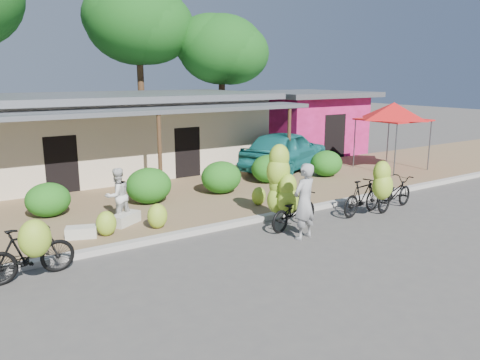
# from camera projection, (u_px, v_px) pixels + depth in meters

# --- Properties ---
(ground) EXTENTS (100.00, 100.00, 0.00)m
(ground) POSITION_uv_depth(u_px,v_px,m) (266.00, 251.00, 11.17)
(ground) COLOR #4A4744
(ground) RESTS_ON ground
(sidewalk) EXTENTS (60.00, 6.00, 0.12)m
(sidewalk) POSITION_uv_depth(u_px,v_px,m) (175.00, 202.00, 15.24)
(sidewalk) COLOR brown
(sidewalk) RESTS_ON ground
(curb) EXTENTS (60.00, 0.25, 0.15)m
(curb) POSITION_uv_depth(u_px,v_px,m) (223.00, 226.00, 12.79)
(curb) COLOR #A8A399
(curb) RESTS_ON ground
(shop_main) EXTENTS (13.00, 8.50, 3.35)m
(shop_main) POSITION_uv_depth(u_px,v_px,m) (113.00, 133.00, 19.73)
(shop_main) COLOR beige
(shop_main) RESTS_ON ground
(shop_pink) EXTENTS (6.00, 6.00, 3.25)m
(shop_pink) POSITION_uv_depth(u_px,v_px,m) (303.00, 121.00, 25.38)
(shop_pink) COLOR #DB217A
(shop_pink) RESTS_ON ground
(tree_center_right) EXTENTS (5.63, 5.54, 9.06)m
(tree_center_right) POSITION_uv_depth(u_px,v_px,m) (134.00, 21.00, 24.99)
(tree_center_right) COLOR #4F3A1F
(tree_center_right) RESTS_ON ground
(tree_near_right) EXTENTS (4.90, 4.76, 7.41)m
(tree_near_right) POSITION_uv_depth(u_px,v_px,m) (217.00, 48.00, 25.79)
(tree_near_right) COLOR #4F3A1F
(tree_near_right) RESTS_ON ground
(hedge_1) EXTENTS (1.26, 1.13, 0.98)m
(hedge_1) POSITION_uv_depth(u_px,v_px,m) (48.00, 200.00, 13.41)
(hedge_1) COLOR #155C15
(hedge_1) RESTS_ON sidewalk
(hedge_2) EXTENTS (1.45, 1.31, 1.13)m
(hedge_2) POSITION_uv_depth(u_px,v_px,m) (149.00, 186.00, 14.81)
(hedge_2) COLOR #155C15
(hedge_2) RESTS_ON sidewalk
(hedge_3) EXTENTS (1.42, 1.27, 1.10)m
(hedge_3) POSITION_uv_depth(u_px,v_px,m) (221.00, 177.00, 16.08)
(hedge_3) COLOR #155C15
(hedge_3) RESTS_ON sidewalk
(hedge_4) EXTENTS (1.35, 1.22, 1.06)m
(hedge_4) POSITION_uv_depth(u_px,v_px,m) (269.00, 169.00, 17.68)
(hedge_4) COLOR #155C15
(hedge_4) RESTS_ON sidewalk
(hedge_5) EXTENTS (1.33, 1.20, 1.04)m
(hedge_5) POSITION_uv_depth(u_px,v_px,m) (326.00, 163.00, 18.77)
(hedge_5) COLOR #155C15
(hedge_5) RESTS_ON sidewalk
(red_canopy) EXTENTS (3.50, 3.50, 2.86)m
(red_canopy) POSITION_uv_depth(u_px,v_px,m) (394.00, 111.00, 19.87)
(red_canopy) COLOR #59595E
(red_canopy) RESTS_ON sidewalk
(bike_left) EXTENTS (1.89, 1.24, 1.44)m
(bike_left) POSITION_uv_depth(u_px,v_px,m) (30.00, 251.00, 9.42)
(bike_left) COLOR black
(bike_left) RESTS_ON ground
(bike_center) EXTENTS (1.96, 1.35, 2.27)m
(bike_center) POSITION_uv_depth(u_px,v_px,m) (287.00, 195.00, 12.84)
(bike_center) COLOR black
(bike_center) RESTS_ON ground
(bike_right) EXTENTS (1.86, 1.30, 1.73)m
(bike_right) POSITION_uv_depth(u_px,v_px,m) (368.00, 192.00, 13.79)
(bike_right) COLOR black
(bike_right) RESTS_ON ground
(bike_far_right) EXTENTS (2.02, 1.03, 1.01)m
(bike_far_right) POSITION_uv_depth(u_px,v_px,m) (394.00, 193.00, 14.55)
(bike_far_right) COLOR black
(bike_far_right) RESTS_ON ground
(loose_banana_a) EXTENTS (0.52, 0.44, 0.65)m
(loose_banana_a) POSITION_uv_depth(u_px,v_px,m) (106.00, 223.00, 11.81)
(loose_banana_a) COLOR #9CCC33
(loose_banana_a) RESTS_ON sidewalk
(loose_banana_b) EXTENTS (0.54, 0.46, 0.67)m
(loose_banana_b) POSITION_uv_depth(u_px,v_px,m) (157.00, 216.00, 12.39)
(loose_banana_b) COLOR #9CCC33
(loose_banana_b) RESTS_ON sidewalk
(loose_banana_c) EXTENTS (0.46, 0.39, 0.58)m
(loose_banana_c) POSITION_uv_depth(u_px,v_px,m) (259.00, 196.00, 14.62)
(loose_banana_c) COLOR #9CCC33
(loose_banana_c) RESTS_ON sidewalk
(sack_near) EXTENTS (0.93, 0.79, 0.30)m
(sack_near) POSITION_uv_depth(u_px,v_px,m) (126.00, 219.00, 12.77)
(sack_near) COLOR beige
(sack_near) RESTS_ON sidewalk
(sack_far) EXTENTS (0.83, 0.61, 0.28)m
(sack_far) POSITION_uv_depth(u_px,v_px,m) (81.00, 232.00, 11.71)
(sack_far) COLOR beige
(sack_far) RESTS_ON sidewalk
(vendor) EXTENTS (0.80, 0.62, 1.96)m
(vendor) POSITION_uv_depth(u_px,v_px,m) (304.00, 201.00, 11.82)
(vendor) COLOR #949494
(vendor) RESTS_ON ground
(bystander) EXTENTS (0.87, 0.75, 1.54)m
(bystander) POSITION_uv_depth(u_px,v_px,m) (118.00, 196.00, 12.76)
(bystander) COLOR silver
(bystander) RESTS_ON sidewalk
(teal_van) EXTENTS (5.43, 3.84, 1.72)m
(teal_van) POSITION_uv_depth(u_px,v_px,m) (285.00, 150.00, 19.95)
(teal_van) COLOR #176A6B
(teal_van) RESTS_ON sidewalk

